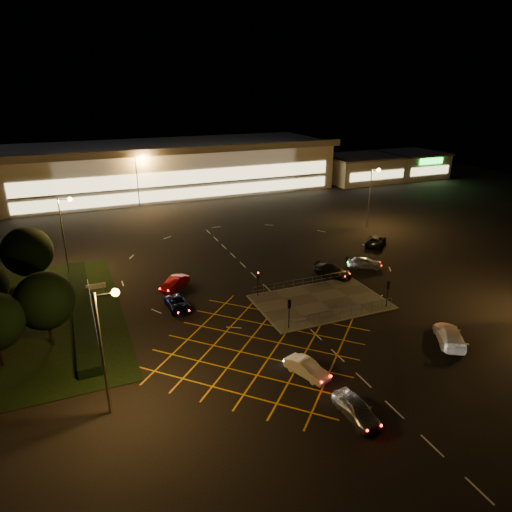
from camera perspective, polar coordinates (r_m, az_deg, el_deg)
name	(u,v)px	position (r m, az deg, el deg)	size (l,w,h in m)	color
ground	(296,298)	(53.07, 5.07, -5.26)	(180.00, 180.00, 0.00)	black
pedestrian_island	(320,302)	(52.39, 8.04, -5.69)	(14.00, 9.00, 0.12)	#4C4944
grass_verge	(32,320)	(53.59, -26.20, -7.18)	(18.00, 30.00, 0.08)	black
hedge	(82,307)	(53.13, -20.92, -6.03)	(2.00, 26.00, 1.00)	black
supermarket	(172,167)	(107.89, -10.45, 10.91)	(72.00, 26.50, 10.50)	beige
retail_unit_a	(360,168)	(119.67, 12.92, 10.67)	(18.80, 14.80, 6.35)	beige
retail_unit_b	(411,164)	(129.50, 18.84, 10.84)	(14.80, 14.80, 6.35)	beige
streetlight_sw	(106,336)	(34.35, -18.22, -9.42)	(1.78, 0.56, 10.03)	slate
streetlight_nw	(65,225)	(62.29, -22.72, 3.63)	(1.78, 0.56, 10.03)	slate
streetlight_ne	(372,189)	(79.61, 14.33, 8.07)	(1.78, 0.56, 10.03)	slate
streetlight_far_left	(139,175)	(92.46, -14.40, 9.78)	(1.78, 0.56, 10.03)	slate
streetlight_far_right	(315,161)	(107.51, 7.36, 11.72)	(1.78, 0.56, 10.03)	slate
signal_sw	(289,308)	(45.61, 4.17, -6.51)	(0.28, 0.30, 3.15)	black
signal_se	(388,288)	(51.68, 16.18, -3.91)	(0.28, 0.30, 3.15)	black
signal_nw	(258,278)	(52.14, 0.24, -2.80)	(0.28, 0.30, 3.15)	black
signal_ne	(347,263)	(57.53, 11.32, -0.90)	(0.28, 0.30, 3.15)	black
tree_c	(27,252)	(59.16, -26.67, 0.50)	(5.76, 5.76, 7.84)	black
tree_e	(45,301)	(46.07, -24.89, -5.09)	(5.40, 5.40, 7.35)	black
car_near_silver	(356,409)	(36.21, 12.44, -18.17)	(1.80, 4.48, 1.53)	#A8ABAF
car_queue_white	(307,368)	(39.92, 6.38, -13.76)	(1.45, 4.17, 1.37)	silver
car_left_blue	(178,304)	(50.82, -9.74, -5.94)	(2.11, 4.57, 1.27)	#0B0F43
car_far_dkgrey	(333,271)	(59.24, 9.58, -1.85)	(2.03, 4.99, 1.45)	black
car_right_silver	(365,263)	(62.63, 13.44, -0.81)	(1.84, 4.57, 1.56)	silver
car_circ_red	(175,283)	(55.87, -10.12, -3.33)	(1.51, 4.32, 1.42)	maroon
car_east_grey	(376,241)	(71.97, 14.76, 1.88)	(2.45, 5.32, 1.48)	black
car_approach_white	(450,335)	(47.72, 23.06, -9.11)	(2.21, 5.43, 1.58)	white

